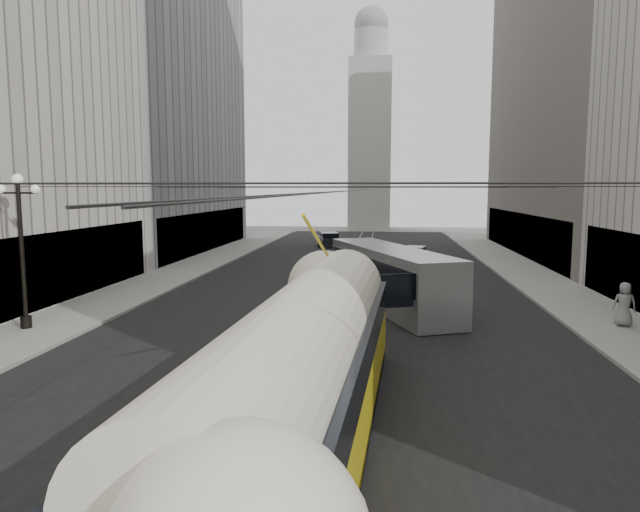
# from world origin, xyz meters

# --- Properties ---
(road) EXTENTS (20.00, 85.00, 0.02)m
(road) POSITION_xyz_m (0.00, 32.50, 0.00)
(road) COLOR black
(road) RESTS_ON ground
(sidewalk_left) EXTENTS (4.00, 72.00, 0.15)m
(sidewalk_left) POSITION_xyz_m (-12.00, 36.00, 0.07)
(sidewalk_left) COLOR gray
(sidewalk_left) RESTS_ON ground
(sidewalk_right) EXTENTS (4.00, 72.00, 0.15)m
(sidewalk_right) POSITION_xyz_m (12.00, 36.00, 0.07)
(sidewalk_right) COLOR gray
(sidewalk_right) RESTS_ON ground
(rail_left) EXTENTS (0.12, 85.00, 0.04)m
(rail_left) POSITION_xyz_m (-0.75, 32.50, 0.00)
(rail_left) COLOR gray
(rail_left) RESTS_ON ground
(rail_right) EXTENTS (0.12, 85.00, 0.04)m
(rail_right) POSITION_xyz_m (0.75, 32.50, 0.00)
(rail_right) COLOR gray
(rail_right) RESTS_ON ground
(building_left_far) EXTENTS (12.60, 28.60, 28.60)m
(building_left_far) POSITION_xyz_m (-19.99, 48.00, 14.31)
(building_left_far) COLOR #999999
(building_left_far) RESTS_ON ground
(building_right_far) EXTENTS (12.60, 32.60, 32.60)m
(building_right_far) POSITION_xyz_m (20.00, 48.00, 16.31)
(building_right_far) COLOR #514C47
(building_right_far) RESTS_ON ground
(distant_tower) EXTENTS (6.00, 6.00, 31.36)m
(distant_tower) POSITION_xyz_m (0.00, 80.00, 14.97)
(distant_tower) COLOR #B2AFA8
(distant_tower) RESTS_ON ground
(lamppost_left_mid) EXTENTS (1.86, 0.44, 6.37)m
(lamppost_left_mid) POSITION_xyz_m (-12.60, 18.00, 3.74)
(lamppost_left_mid) COLOR black
(lamppost_left_mid) RESTS_ON sidewalk_left
(catenary) EXTENTS (25.00, 72.00, 0.23)m
(catenary) POSITION_xyz_m (0.12, 31.49, 5.88)
(catenary) COLOR black
(catenary) RESTS_ON ground
(streetcar) EXTENTS (3.56, 17.49, 3.84)m
(streetcar) POSITION_xyz_m (0.50, 8.44, 1.88)
(streetcar) COLOR gold
(streetcar) RESTS_ON ground
(city_bus) EXTENTS (6.66, 12.18, 2.98)m
(city_bus) POSITION_xyz_m (2.50, 24.71, 1.63)
(city_bus) COLOR #999C9E
(city_bus) RESTS_ON ground
(sedan_white_far) EXTENTS (2.60, 4.40, 1.30)m
(sedan_white_far) POSITION_xyz_m (4.63, 42.16, 0.59)
(sedan_white_far) COLOR silver
(sedan_white_far) RESTS_ON ground
(sedan_dark_far) EXTENTS (2.92, 4.85, 1.43)m
(sedan_dark_far) POSITION_xyz_m (-3.42, 54.49, 0.65)
(sedan_dark_far) COLOR black
(sedan_dark_far) RESTS_ON ground
(pedestrian_sidewalk_right) EXTENTS (1.01, 0.74, 1.88)m
(pedestrian_sidewalk_right) POSITION_xyz_m (12.28, 21.12, 1.09)
(pedestrian_sidewalk_right) COLOR gray
(pedestrian_sidewalk_right) RESTS_ON sidewalk_right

